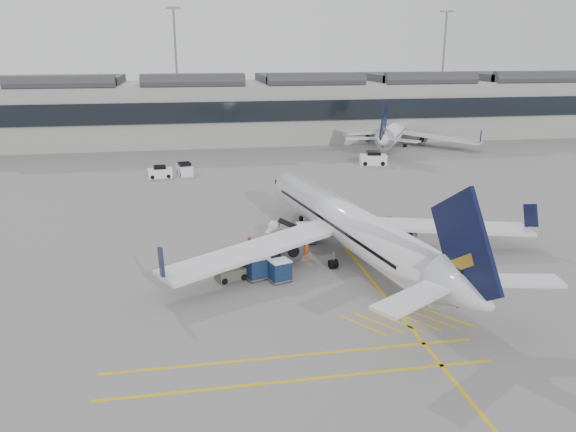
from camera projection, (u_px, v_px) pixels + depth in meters
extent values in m
plane|color=gray|center=(243.00, 289.00, 41.79)|extent=(220.00, 220.00, 0.00)
cube|color=#9E9E99|center=(204.00, 112.00, 108.11)|extent=(200.00, 20.00, 11.00)
cube|color=black|center=(206.00, 112.00, 98.21)|extent=(200.00, 0.50, 3.60)
cube|color=#38383D|center=(203.00, 79.00, 106.34)|extent=(200.00, 18.00, 1.40)
cylinder|color=slate|center=(177.00, 72.00, 118.46)|extent=(0.44, 0.44, 25.00)
cube|color=slate|center=(173.00, 8.00, 114.82)|extent=(3.00, 0.60, 0.50)
cylinder|color=slate|center=(443.00, 70.00, 128.66)|extent=(0.44, 0.44, 25.00)
cube|color=slate|center=(447.00, 11.00, 125.02)|extent=(3.00, 0.60, 0.50)
cube|color=gold|center=(338.00, 238.00, 52.92)|extent=(0.25, 60.00, 0.01)
cylinder|color=silver|center=(347.00, 223.00, 47.83)|extent=(8.29, 27.82, 3.46)
cone|color=silver|center=(284.00, 184.00, 61.90)|extent=(4.06, 4.24, 3.46)
cone|color=silver|center=(467.00, 293.00, 33.33)|extent=(4.19, 4.96, 3.46)
cube|color=silver|center=(254.00, 250.00, 43.90)|extent=(15.37, 10.32, 0.32)
cube|color=silver|center=(443.00, 226.00, 49.75)|extent=(15.97, 5.42, 0.32)
cylinder|color=slate|center=(287.00, 245.00, 46.88)|extent=(2.49, 3.61, 1.93)
cylinder|color=slate|center=(398.00, 231.00, 50.45)|extent=(2.49, 3.61, 1.93)
cube|color=black|center=(465.00, 249.00, 33.09)|extent=(1.51, 6.95, 7.72)
cylinder|color=black|center=(301.00, 219.00, 58.09)|extent=(0.36, 0.63, 0.59)
cylinder|color=black|center=(333.00, 264.00, 45.72)|extent=(0.76, 0.84, 0.74)
cylinder|color=black|center=(383.00, 257.00, 47.26)|extent=(0.76, 0.84, 0.74)
cylinder|color=silver|center=(396.00, 130.00, 103.85)|extent=(15.15, 23.98, 3.21)
cone|color=silver|center=(406.00, 121.00, 117.03)|extent=(4.46, 4.54, 3.21)
cone|color=silver|center=(382.00, 140.00, 90.26)|extent=(4.79, 5.14, 3.21)
cube|color=silver|center=(351.00, 133.00, 105.38)|extent=(14.83, 5.74, 0.30)
cube|color=silver|center=(440.00, 138.00, 100.43)|extent=(12.17, 12.68, 0.30)
cylinder|color=slate|center=(369.00, 136.00, 106.14)|extent=(3.05, 3.56, 1.79)
cylinder|color=slate|center=(423.00, 139.00, 103.11)|extent=(3.05, 3.56, 1.79)
cube|color=black|center=(384.00, 125.00, 90.05)|extent=(3.35, 5.81, 7.15)
cylinder|color=black|center=(402.00, 136.00, 113.45)|extent=(0.47, 0.59, 0.55)
cylinder|color=black|center=(382.00, 144.00, 103.23)|extent=(0.85, 0.89, 0.68)
cylinder|color=black|center=(405.00, 145.00, 101.93)|extent=(0.85, 0.89, 0.68)
cube|color=silver|center=(285.00, 234.00, 53.05)|extent=(3.93, 2.66, 0.67)
cube|color=black|center=(295.00, 227.00, 52.66)|extent=(3.42, 2.16, 1.42)
cube|color=silver|center=(274.00, 227.00, 53.05)|extent=(1.26, 1.48, 0.87)
cylinder|color=black|center=(270.00, 237.00, 52.70)|extent=(0.46, 0.31, 0.42)
cylinder|color=black|center=(273.00, 233.00, 53.96)|extent=(0.46, 0.31, 0.42)
cylinder|color=black|center=(298.00, 239.00, 52.21)|extent=(0.46, 0.31, 0.42)
cylinder|color=black|center=(301.00, 234.00, 53.48)|extent=(0.46, 0.31, 0.42)
cube|color=gray|center=(306.00, 241.00, 51.64)|extent=(1.82, 1.52, 0.13)
cube|color=navy|center=(306.00, 232.00, 51.41)|extent=(1.66, 1.46, 1.52)
cube|color=silver|center=(306.00, 224.00, 51.18)|extent=(1.72, 1.51, 0.10)
cylinder|color=black|center=(300.00, 244.00, 50.98)|extent=(0.23, 0.11, 0.23)
cylinder|color=black|center=(297.00, 240.00, 52.06)|extent=(0.23, 0.11, 0.23)
cylinder|color=black|center=(315.00, 243.00, 51.27)|extent=(0.23, 0.11, 0.23)
cylinder|color=black|center=(312.00, 239.00, 52.35)|extent=(0.23, 0.11, 0.23)
cube|color=gray|center=(281.00, 259.00, 47.14)|extent=(2.28, 2.11, 0.13)
cube|color=navy|center=(281.00, 250.00, 46.90)|extent=(2.11, 2.00, 1.56)
cube|color=silver|center=(281.00, 241.00, 46.66)|extent=(2.18, 2.07, 0.11)
cylinder|color=black|center=(277.00, 264.00, 46.29)|extent=(0.26, 0.19, 0.24)
cylinder|color=black|center=(270.00, 260.00, 47.24)|extent=(0.26, 0.19, 0.24)
cylinder|color=black|center=(292.00, 261.00, 47.09)|extent=(0.26, 0.19, 0.24)
cylinder|color=black|center=(285.00, 256.00, 48.04)|extent=(0.26, 0.19, 0.24)
cube|color=gray|center=(280.00, 279.00, 43.18)|extent=(1.96, 1.77, 0.11)
cube|color=navy|center=(280.00, 270.00, 42.96)|extent=(1.81, 1.68, 1.39)
cube|color=silver|center=(280.00, 261.00, 42.75)|extent=(1.87, 1.74, 0.10)
cylinder|color=black|center=(275.00, 284.00, 42.45)|extent=(0.23, 0.16, 0.21)
cylinder|color=black|center=(269.00, 279.00, 43.34)|extent=(0.23, 0.16, 0.21)
cylinder|color=black|center=(291.00, 281.00, 43.05)|extent=(0.23, 0.16, 0.21)
cylinder|color=black|center=(284.00, 276.00, 43.94)|extent=(0.23, 0.16, 0.21)
cube|color=gray|center=(257.00, 276.00, 43.63)|extent=(2.15, 1.97, 0.12)
cube|color=navy|center=(257.00, 267.00, 43.40)|extent=(1.99, 1.87, 1.49)
cube|color=silver|center=(257.00, 257.00, 43.17)|extent=(2.05, 1.94, 0.10)
cylinder|color=black|center=(252.00, 282.00, 42.83)|extent=(0.25, 0.18, 0.23)
cylinder|color=black|center=(246.00, 277.00, 43.76)|extent=(0.25, 0.18, 0.23)
cylinder|color=black|center=(269.00, 278.00, 43.55)|extent=(0.25, 0.18, 0.23)
cylinder|color=black|center=(262.00, 273.00, 44.48)|extent=(0.25, 0.18, 0.23)
imported|color=#F95E0D|center=(307.00, 248.00, 47.69)|extent=(0.74, 0.78, 1.79)
imported|color=orange|center=(249.00, 246.00, 48.60)|extent=(0.87, 0.73, 1.60)
cube|color=#5C5C4E|center=(231.00, 274.00, 43.41)|extent=(2.58, 2.06, 0.90)
cube|color=#5C5C4E|center=(230.00, 267.00, 43.25)|extent=(1.39, 1.39, 0.45)
cylinder|color=black|center=(224.00, 281.00, 42.60)|extent=(0.55, 0.39, 0.50)
cylinder|color=black|center=(218.00, 276.00, 43.56)|extent=(0.55, 0.39, 0.50)
cylinder|color=black|center=(243.00, 277.00, 43.39)|extent=(0.55, 0.39, 0.50)
cylinder|color=black|center=(237.00, 272.00, 44.35)|extent=(0.55, 0.39, 0.50)
cone|color=#F24C0A|center=(321.00, 205.00, 63.18)|extent=(0.41, 0.41, 0.56)
cone|color=#F24C0A|center=(427.00, 248.00, 49.68)|extent=(0.33, 0.33, 0.46)
cube|color=white|center=(160.00, 173.00, 77.80)|extent=(3.40, 1.94, 1.27)
cube|color=black|center=(160.00, 168.00, 77.58)|extent=(1.77, 1.69, 0.54)
cylinder|color=black|center=(152.00, 177.00, 76.95)|extent=(0.56, 0.25, 0.54)
cylinder|color=black|center=(152.00, 175.00, 78.29)|extent=(0.56, 0.25, 0.54)
cylinder|color=black|center=(169.00, 176.00, 77.53)|extent=(0.56, 0.25, 0.54)
cylinder|color=black|center=(168.00, 174.00, 78.86)|extent=(0.56, 0.25, 0.54)
cube|color=white|center=(185.00, 170.00, 79.50)|extent=(2.38, 3.72, 1.34)
cube|color=black|center=(184.00, 165.00, 79.27)|extent=(1.94, 2.01, 0.57)
cylinder|color=black|center=(192.00, 174.00, 78.86)|extent=(0.32, 0.60, 0.57)
cylinder|color=black|center=(181.00, 175.00, 78.31)|extent=(0.32, 0.60, 0.57)
cylinder|color=black|center=(188.00, 171.00, 80.90)|extent=(0.32, 0.60, 0.57)
cylinder|color=black|center=(178.00, 172.00, 80.35)|extent=(0.32, 0.60, 0.57)
cube|color=white|center=(373.00, 160.00, 86.36)|extent=(4.34, 2.72, 1.57)
cube|color=black|center=(373.00, 154.00, 86.08)|extent=(2.33, 2.24, 0.67)
cylinder|color=black|center=(365.00, 164.00, 85.62)|extent=(0.71, 0.36, 0.67)
cylinder|color=black|center=(364.00, 161.00, 87.35)|extent=(0.71, 0.36, 0.67)
cylinder|color=black|center=(383.00, 164.00, 85.62)|extent=(0.71, 0.36, 0.67)
cylinder|color=black|center=(381.00, 161.00, 87.34)|extent=(0.71, 0.36, 0.67)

